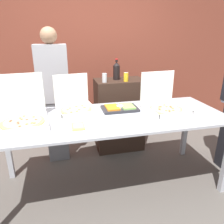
{
  "coord_description": "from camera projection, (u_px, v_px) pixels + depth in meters",
  "views": [
    {
      "loc": [
        -0.52,
        -2.14,
        1.74
      ],
      "look_at": [
        0.0,
        0.0,
        0.93
      ],
      "focal_mm": 35.0,
      "sensor_mm": 36.0,
      "label": 1
    }
  ],
  "objects": [
    {
      "name": "ground_plane",
      "position": [
        112.0,
        183.0,
        2.66
      ],
      "size": [
        16.0,
        16.0,
        0.0
      ],
      "primitive_type": "plane",
      "color": "#514C47"
    },
    {
      "name": "brick_wall_behind",
      "position": [
        89.0,
        53.0,
        3.73
      ],
      "size": [
        10.0,
        0.06,
        2.8
      ],
      "color": "brown",
      "rests_on": "ground_plane"
    },
    {
      "name": "buffet_table",
      "position": [
        112.0,
        124.0,
        2.39
      ],
      "size": [
        2.5,
        0.95,
        0.88
      ],
      "color": "#A8AAB2",
      "rests_on": "ground_plane"
    },
    {
      "name": "pizza_box_far_left",
      "position": [
        163.0,
        104.0,
        2.51
      ],
      "size": [
        0.46,
        0.48,
        0.43
      ],
      "rotation": [
        0.0,
        0.0,
        0.09
      ],
      "color": "white",
      "rests_on": "buffet_table"
    },
    {
      "name": "pizza_box_near_left",
      "position": [
        22.0,
        115.0,
        2.16
      ],
      "size": [
        0.52,
        0.53,
        0.47
      ],
      "rotation": [
        0.0,
        0.0,
        0.11
      ],
      "color": "white",
      "rests_on": "buffet_table"
    },
    {
      "name": "pizza_box_far_right",
      "position": [
        75.0,
        105.0,
        2.5
      ],
      "size": [
        0.46,
        0.47,
        0.4
      ],
      "rotation": [
        0.0,
        0.0,
        0.14
      ],
      "color": "white",
      "rests_on": "buffet_table"
    },
    {
      "name": "paper_plate_front_center",
      "position": [
        78.0,
        127.0,
        2.07
      ],
      "size": [
        0.24,
        0.24,
        0.03
      ],
      "color": "white",
      "rests_on": "buffet_table"
    },
    {
      "name": "veggie_tray",
      "position": [
        120.0,
        108.0,
        2.55
      ],
      "size": [
        0.41,
        0.26,
        0.05
      ],
      "color": "#28282D",
      "rests_on": "buffet_table"
    },
    {
      "name": "sideboard_podium",
      "position": [
        119.0,
        115.0,
        3.34
      ],
      "size": [
        0.71,
        0.44,
        1.09
      ],
      "color": "black",
      "rests_on": "ground_plane"
    },
    {
      "name": "soda_bottle",
      "position": [
        116.0,
        71.0,
        3.12
      ],
      "size": [
        0.1,
        0.1,
        0.3
      ],
      "color": "black",
      "rests_on": "sideboard_podium"
    },
    {
      "name": "soda_can_silver",
      "position": [
        104.0,
        78.0,
        2.97
      ],
      "size": [
        0.07,
        0.07,
        0.12
      ],
      "color": "silver",
      "rests_on": "sideboard_podium"
    },
    {
      "name": "soda_can_colored",
      "position": [
        126.0,
        77.0,
        3.03
      ],
      "size": [
        0.07,
        0.07,
        0.12
      ],
      "color": "gold",
      "rests_on": "sideboard_podium"
    },
    {
      "name": "person_guest_plaid",
      "position": [
        54.0,
        95.0,
        2.9
      ],
      "size": [
        0.4,
        0.22,
        1.8
      ],
      "rotation": [
        0.0,
        0.0,
        3.14
      ],
      "color": "slate",
      "rests_on": "ground_plane"
    }
  ]
}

